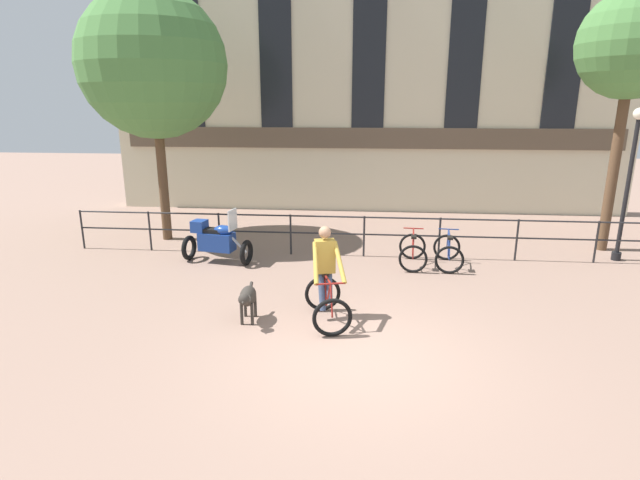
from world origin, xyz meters
name	(u,v)px	position (x,y,z in m)	size (l,w,h in m)	color
ground_plane	(360,355)	(0.00, 0.00, 0.00)	(60.00, 60.00, 0.00)	#8E7060
canal_railing	(364,229)	(0.00, 5.20, 0.71)	(15.05, 0.05, 1.05)	#232326
building_facade	(369,71)	(0.00, 10.99, 4.84)	(18.00, 0.72, 9.72)	beige
cyclist_with_bike	(326,280)	(-0.64, 1.27, 0.76)	(0.93, 1.30, 1.70)	black
dog	(247,297)	(-2.01, 1.04, 0.47)	(0.32, 0.97, 0.66)	#332D28
parked_motorcycle	(216,240)	(-3.58, 4.36, 0.56)	(1.75, 0.90, 1.35)	black
parked_bicycle_near_lamp	(413,251)	(1.17, 4.54, 0.36)	(0.73, 1.15, 0.86)	black
parked_bicycle_mid_left	(448,252)	(2.00, 4.54, 0.36)	(0.76, 1.16, 0.86)	black
street_lamp	(629,177)	(6.27, 5.49, 2.09)	(0.28, 0.28, 3.68)	black
tree_canalside_left	(153,65)	(-5.64, 6.36, 4.75)	(3.87, 3.87, 6.70)	brown
tree_canalside_right	(633,46)	(6.32, 6.41, 5.10)	(2.60, 2.60, 6.45)	brown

